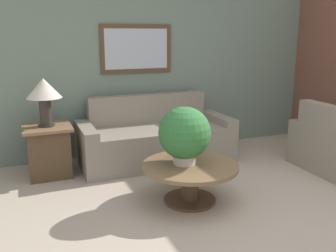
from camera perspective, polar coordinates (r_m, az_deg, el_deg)
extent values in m
plane|color=tan|center=(3.66, 18.07, -15.13)|extent=(20.00, 20.00, 0.00)
cube|color=slate|center=(5.66, 0.56, 9.51)|extent=(6.56, 0.06, 2.60)
cube|color=#4C3823|center=(5.41, -4.85, 11.64)|extent=(1.04, 0.03, 0.68)
cube|color=#B2BCC6|center=(5.40, -4.81, 11.63)|extent=(0.92, 0.01, 0.56)
cube|color=gray|center=(5.15, -1.76, -2.87)|extent=(1.71, 0.86, 0.50)
cube|color=gray|center=(5.36, -3.07, 2.73)|extent=(1.71, 0.16, 0.40)
cube|color=gray|center=(4.91, -12.21, -3.43)|extent=(0.18, 0.86, 0.60)
cube|color=gray|center=(5.52, 7.51, -1.30)|extent=(0.18, 0.86, 0.60)
cube|color=gray|center=(4.99, 22.55, 0.83)|extent=(0.18, 0.72, 0.40)
cube|color=gray|center=(5.67, 22.17, -1.81)|extent=(0.98, 0.20, 0.60)
cylinder|color=#4C3823|center=(4.07, 3.33, -11.12)|extent=(0.55, 0.55, 0.03)
cylinder|color=#4C3823|center=(3.99, 3.37, -8.68)|extent=(0.18, 0.18, 0.35)
cylinder|color=brown|center=(3.92, 3.41, -6.08)|extent=(1.00, 1.00, 0.04)
cube|color=#4C3823|center=(4.89, -17.71, -3.83)|extent=(0.49, 0.49, 0.60)
cube|color=brown|center=(4.81, -17.98, -0.22)|extent=(0.58, 0.58, 0.03)
cylinder|color=#2D2823|center=(4.80, -18.01, 0.10)|extent=(0.20, 0.20, 0.02)
cylinder|color=#2D2823|center=(4.76, -18.16, 2.14)|extent=(0.14, 0.14, 0.33)
cone|color=beige|center=(4.72, -18.42, 5.51)|extent=(0.42, 0.42, 0.24)
cylinder|color=beige|center=(3.90, 2.50, -4.86)|extent=(0.23, 0.23, 0.13)
sphere|color=#2D6B33|center=(3.83, 2.54, -1.07)|extent=(0.54, 0.54, 0.54)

